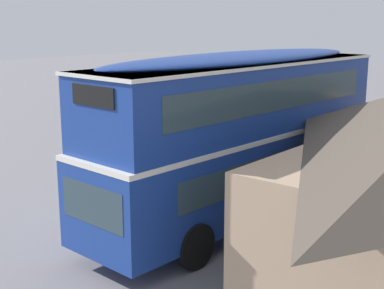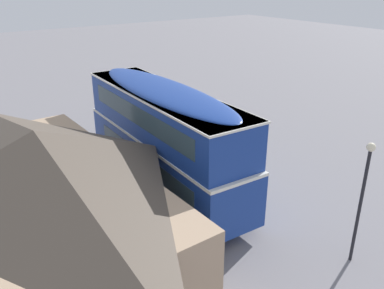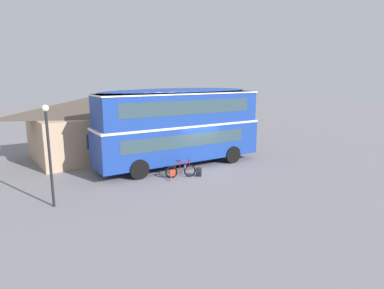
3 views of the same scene
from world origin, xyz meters
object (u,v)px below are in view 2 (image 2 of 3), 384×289
(touring_bicycle, at_px, (219,180))
(water_bottle_red_squeeze, at_px, (234,189))
(double_decker_bus, at_px, (164,135))
(street_lamp, at_px, (363,190))
(backpack_on_ground, at_px, (212,171))

(touring_bicycle, xyz_separation_m, water_bottle_red_squeeze, (-0.72, -0.27, -0.26))
(double_decker_bus, height_order, touring_bicycle, double_decker_bus)
(double_decker_bus, distance_m, touring_bicycle, 3.36)
(double_decker_bus, bearing_deg, street_lamp, -162.28)
(touring_bicycle, xyz_separation_m, backpack_on_ground, (1.03, -0.36, -0.11))
(double_decker_bus, xyz_separation_m, touring_bicycle, (-1.31, -2.09, -2.27))
(double_decker_bus, relative_size, water_bottle_red_squeeze, 42.75)
(backpack_on_ground, height_order, water_bottle_red_squeeze, backpack_on_ground)
(double_decker_bus, distance_m, backpack_on_ground, 3.43)
(double_decker_bus, bearing_deg, touring_bicycle, -122.11)
(street_lamp, bearing_deg, water_bottle_red_squeeze, 1.64)
(water_bottle_red_squeeze, xyz_separation_m, street_lamp, (-5.90, -0.17, 2.60))
(double_decker_bus, height_order, backpack_on_ground, double_decker_bus)
(touring_bicycle, height_order, backpack_on_ground, touring_bicycle)
(water_bottle_red_squeeze, bearing_deg, backpack_on_ground, -2.97)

